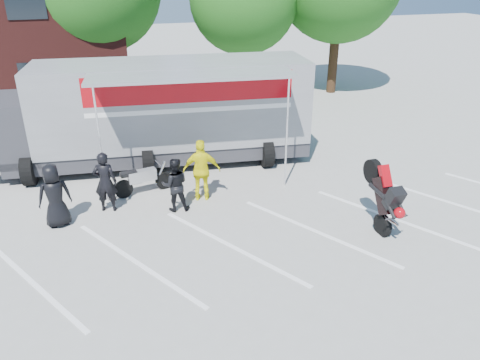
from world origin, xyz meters
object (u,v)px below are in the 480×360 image
transporter_truck (163,162)px  parked_motorcycle (145,193)px  spectator_leather_a (55,196)px  stunt_bike_rider (368,222)px  spectator_leather_b (105,182)px  spectator_hivis (202,170)px  spectator_leather_c (175,185)px

transporter_truck → parked_motorcycle: bearing=-105.5°
spectator_leather_a → stunt_bike_rider: bearing=152.5°
parked_motorcycle → spectator_leather_b: 1.68m
parked_motorcycle → spectator_hivis: size_ratio=1.01×
spectator_hivis → spectator_leather_c: bearing=39.8°
stunt_bike_rider → spectator_leather_c: size_ratio=1.29×
stunt_bike_rider → spectator_hivis: bearing=144.7°
parked_motorcycle → spectator_leather_a: spectator_leather_a is taller
spectator_leather_c → spectator_hivis: (0.90, 0.44, 0.15)m
transporter_truck → spectator_leather_b: bearing=-117.2°
stunt_bike_rider → spectator_hivis: spectator_hivis is taller
spectator_leather_c → spectator_hivis: spectator_hivis is taller
parked_motorcycle → spectator_hivis: (1.64, -0.95, 0.96)m
transporter_truck → spectator_leather_b: size_ratio=6.24×
spectator_leather_c → spectator_leather_b: bearing=-8.4°
transporter_truck → spectator_leather_c: 3.82m
spectator_leather_a → spectator_leather_c: 3.25m
spectator_leather_c → spectator_hivis: size_ratio=0.84×
parked_motorcycle → spectator_leather_a: size_ratio=1.07×
stunt_bike_rider → spectator_leather_a: 8.64m
transporter_truck → stunt_bike_rider: bearing=-45.4°
parked_motorcycle → transporter_truck: bearing=-33.1°
spectator_leather_b → spectator_leather_c: spectator_leather_b is taller
parked_motorcycle → spectator_leather_a: bearing=106.2°
spectator_leather_b → stunt_bike_rider: bearing=172.6°
transporter_truck → spectator_leather_a: bearing=-127.0°
spectator_leather_a → spectator_leather_c: bearing=167.4°
spectator_leather_a → spectator_hivis: bearing=173.8°
stunt_bike_rider → spectator_leather_b: size_ratio=1.15×
stunt_bike_rider → spectator_leather_b: bearing=155.9°
parked_motorcycle → spectator_hivis: spectator_hivis is taller
spectator_leather_a → spectator_leather_b: size_ratio=0.99×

